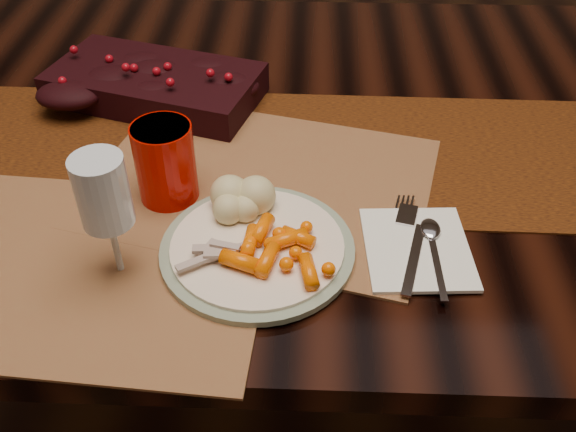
{
  "coord_description": "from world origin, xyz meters",
  "views": [
    {
      "loc": [
        0.02,
        -0.88,
        1.31
      ],
      "look_at": [
        0.0,
        -0.29,
        0.8
      ],
      "focal_mm": 40.0,
      "sensor_mm": 36.0,
      "label": 1
    }
  ],
  "objects_px": {
    "dining_table": "(293,284)",
    "dinner_plate": "(257,248)",
    "napkin": "(417,248)",
    "red_cup": "(165,162)",
    "wine_glass": "(109,219)",
    "mashed_potatoes": "(246,198)",
    "baby_carrots": "(275,251)",
    "turkey_shreds": "(212,253)",
    "placemat_main": "(261,182)",
    "centerpiece": "(155,80)"
  },
  "relations": [
    {
      "from": "napkin",
      "to": "red_cup",
      "type": "relative_size",
      "value": 1.36
    },
    {
      "from": "mashed_potatoes",
      "to": "turkey_shreds",
      "type": "distance_m",
      "value": 0.1
    },
    {
      "from": "napkin",
      "to": "wine_glass",
      "type": "distance_m",
      "value": 0.38
    },
    {
      "from": "placemat_main",
      "to": "baby_carrots",
      "type": "relative_size",
      "value": 4.1
    },
    {
      "from": "centerpiece",
      "to": "red_cup",
      "type": "xyz_separation_m",
      "value": [
        0.07,
        -0.26,
        0.02
      ]
    },
    {
      "from": "mashed_potatoes",
      "to": "placemat_main",
      "type": "bearing_deg",
      "value": 83.1
    },
    {
      "from": "red_cup",
      "to": "wine_glass",
      "type": "distance_m",
      "value": 0.15
    },
    {
      "from": "baby_carrots",
      "to": "wine_glass",
      "type": "distance_m",
      "value": 0.2
    },
    {
      "from": "red_cup",
      "to": "napkin",
      "type": "bearing_deg",
      "value": -16.54
    },
    {
      "from": "napkin",
      "to": "dining_table",
      "type": "bearing_deg",
      "value": 116.0
    },
    {
      "from": "placemat_main",
      "to": "napkin",
      "type": "distance_m",
      "value": 0.25
    },
    {
      "from": "placemat_main",
      "to": "mashed_potatoes",
      "type": "xyz_separation_m",
      "value": [
        -0.01,
        -0.09,
        0.04
      ]
    },
    {
      "from": "placemat_main",
      "to": "red_cup",
      "type": "xyz_separation_m",
      "value": [
        -0.12,
        -0.04,
        0.06
      ]
    },
    {
      "from": "dinner_plate",
      "to": "dining_table",
      "type": "bearing_deg",
      "value": 82.96
    },
    {
      "from": "mashed_potatoes",
      "to": "red_cup",
      "type": "xyz_separation_m",
      "value": [
        -0.11,
        0.05,
        0.02
      ]
    },
    {
      "from": "dining_table",
      "to": "baby_carrots",
      "type": "relative_size",
      "value": 15.6
    },
    {
      "from": "dining_table",
      "to": "placemat_main",
      "type": "distance_m",
      "value": 0.41
    },
    {
      "from": "mashed_potatoes",
      "to": "red_cup",
      "type": "height_order",
      "value": "red_cup"
    },
    {
      "from": "mashed_potatoes",
      "to": "wine_glass",
      "type": "xyz_separation_m",
      "value": [
        -0.15,
        -0.09,
        0.04
      ]
    },
    {
      "from": "baby_carrots",
      "to": "turkey_shreds",
      "type": "bearing_deg",
      "value": -176.81
    },
    {
      "from": "dining_table",
      "to": "turkey_shreds",
      "type": "bearing_deg",
      "value": -105.2
    },
    {
      "from": "centerpiece",
      "to": "placemat_main",
      "type": "bearing_deg",
      "value": -49.66
    },
    {
      "from": "dining_table",
      "to": "dinner_plate",
      "type": "distance_m",
      "value": 0.49
    },
    {
      "from": "placemat_main",
      "to": "wine_glass",
      "type": "relative_size",
      "value": 2.82
    },
    {
      "from": "turkey_shreds",
      "to": "baby_carrots",
      "type": "bearing_deg",
      "value": 3.19
    },
    {
      "from": "placemat_main",
      "to": "centerpiece",
      "type": "bearing_deg",
      "value": 144.45
    },
    {
      "from": "centerpiece",
      "to": "wine_glass",
      "type": "xyz_separation_m",
      "value": [
        0.03,
        -0.41,
        0.05
      ]
    },
    {
      "from": "centerpiece",
      "to": "placemat_main",
      "type": "height_order",
      "value": "centerpiece"
    },
    {
      "from": "dinner_plate",
      "to": "mashed_potatoes",
      "type": "relative_size",
      "value": 2.78
    },
    {
      "from": "centerpiece",
      "to": "baby_carrots",
      "type": "relative_size",
      "value": 2.97
    },
    {
      "from": "red_cup",
      "to": "baby_carrots",
      "type": "bearing_deg",
      "value": -41.12
    },
    {
      "from": "placemat_main",
      "to": "turkey_shreds",
      "type": "xyz_separation_m",
      "value": [
        -0.05,
        -0.18,
        0.03
      ]
    },
    {
      "from": "dining_table",
      "to": "red_cup",
      "type": "height_order",
      "value": "red_cup"
    },
    {
      "from": "dining_table",
      "to": "dinner_plate",
      "type": "bearing_deg",
      "value": -97.04
    },
    {
      "from": "turkey_shreds",
      "to": "red_cup",
      "type": "height_order",
      "value": "red_cup"
    },
    {
      "from": "dining_table",
      "to": "dinner_plate",
      "type": "relative_size",
      "value": 7.36
    },
    {
      "from": "dining_table",
      "to": "wine_glass",
      "type": "relative_size",
      "value": 10.74
    },
    {
      "from": "centerpiece",
      "to": "napkin",
      "type": "xyz_separation_m",
      "value": [
        0.4,
        -0.36,
        -0.03
      ]
    },
    {
      "from": "mashed_potatoes",
      "to": "red_cup",
      "type": "bearing_deg",
      "value": 155.4
    },
    {
      "from": "placemat_main",
      "to": "dinner_plate",
      "type": "relative_size",
      "value": 1.94
    },
    {
      "from": "wine_glass",
      "to": "dining_table",
      "type": "bearing_deg",
      "value": 59.05
    },
    {
      "from": "placemat_main",
      "to": "mashed_potatoes",
      "type": "bearing_deg",
      "value": -82.78
    },
    {
      "from": "dining_table",
      "to": "napkin",
      "type": "height_order",
      "value": "napkin"
    },
    {
      "from": "placemat_main",
      "to": "turkey_shreds",
      "type": "bearing_deg",
      "value": -90.57
    },
    {
      "from": "mashed_potatoes",
      "to": "baby_carrots",
      "type": "bearing_deg",
      "value": -63.58
    },
    {
      "from": "dinner_plate",
      "to": "napkin",
      "type": "relative_size",
      "value": 1.62
    },
    {
      "from": "centerpiece",
      "to": "dinner_plate",
      "type": "height_order",
      "value": "centerpiece"
    },
    {
      "from": "napkin",
      "to": "wine_glass",
      "type": "bearing_deg",
      "value": -176.06
    },
    {
      "from": "dining_table",
      "to": "napkin",
      "type": "bearing_deg",
      "value": -60.67
    },
    {
      "from": "wine_glass",
      "to": "dinner_plate",
      "type": "bearing_deg",
      "value": 12.04
    }
  ]
}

